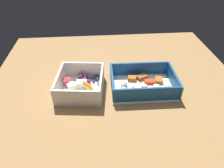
% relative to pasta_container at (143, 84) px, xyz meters
% --- Properties ---
extents(table_surface, '(0.80, 0.80, 0.02)m').
position_rel_pasta_container_xyz_m(table_surface, '(-0.08, -0.00, -0.03)').
color(table_surface, '#9E7547').
rests_on(table_surface, ground).
extents(pasta_container, '(0.20, 0.14, 0.05)m').
position_rel_pasta_container_xyz_m(pasta_container, '(0.00, 0.00, 0.00)').
color(pasta_container, white).
rests_on(pasta_container, table_surface).
extents(fruit_bowl, '(0.15, 0.16, 0.06)m').
position_rel_pasta_container_xyz_m(fruit_bowl, '(-0.19, 0.01, 0.00)').
color(fruit_bowl, white).
rests_on(fruit_bowl, table_surface).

